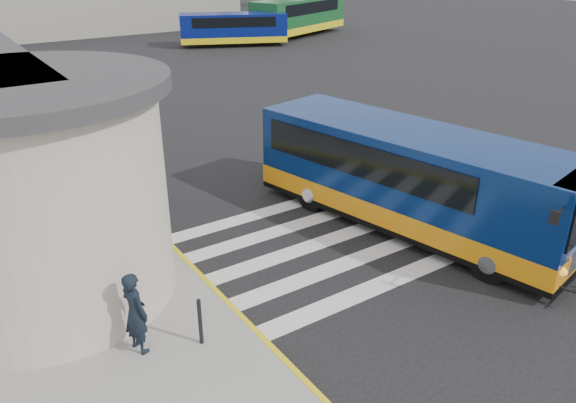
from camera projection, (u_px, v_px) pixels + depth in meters
ground at (321, 226)px, 15.83m from camera, size 140.00×140.00×0.00m
curb_strip at (132, 207)px, 16.76m from camera, size 0.12×34.00×0.16m
crosswalk at (324, 242)px, 14.97m from camera, size 8.00×5.35×0.01m
depot_building at (90, 7)px, 49.61m from camera, size 26.40×8.40×4.20m
transit_bus at (411, 182)px, 15.32m from camera, size 4.81×10.06×2.76m
pedestrian_a at (135, 313)px, 10.45m from camera, size 0.55×0.70×1.69m
pedestrian_b at (64, 305)px, 10.74m from camera, size 0.82×0.93×1.60m
bollard at (200, 322)px, 10.76m from camera, size 0.08×0.08×1.00m
far_bus_a at (233, 28)px, 42.91m from camera, size 8.27×5.33×2.08m
far_bus_b at (299, 15)px, 47.51m from camera, size 10.54×6.29×2.63m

